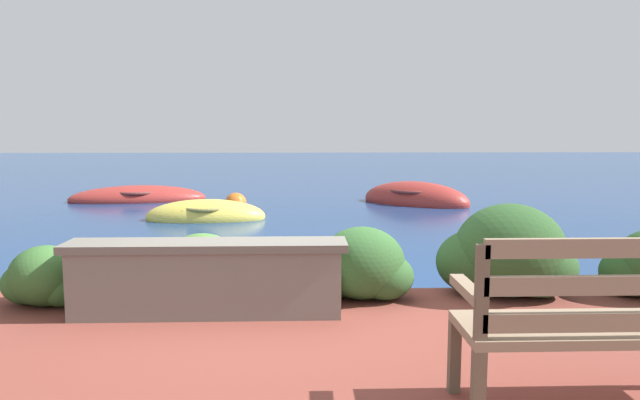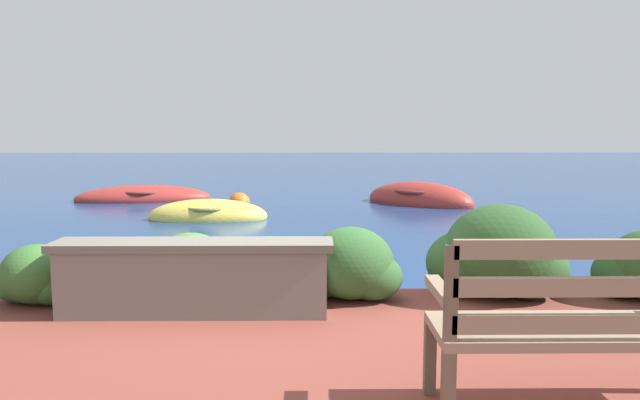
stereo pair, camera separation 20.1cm
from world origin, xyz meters
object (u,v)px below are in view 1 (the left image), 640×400
Objects in this scene: rowboat_mid at (415,200)px; rowboat_far at (138,199)px; mooring_buoy at (236,204)px; rowboat_nearest at (206,216)px; park_bench at (607,320)px.

rowboat_far is (-6.47, 0.70, -0.02)m from rowboat_mid.
rowboat_mid reaches higher than mooring_buoy.
rowboat_far is 6.27× the size of mooring_buoy.
mooring_buoy is at bearing -105.10° from rowboat_nearest.
park_bench is 0.63× the size of rowboat_nearest.
rowboat_mid is 0.84× the size of rowboat_far.
rowboat_mid is at bearing -155.92° from rowboat_nearest.
rowboat_nearest is at bearing 66.70° from rowboat_mid.
park_bench is 10.24m from rowboat_mid.
park_bench is 12.13m from rowboat_far.
rowboat_nearest is (-3.29, 7.90, -0.65)m from park_bench.
rowboat_nearest reaches higher than rowboat_far.
mooring_buoy is at bearing 47.18° from rowboat_mid.
rowboat_mid is (4.38, 2.26, 0.02)m from rowboat_nearest.
park_bench reaches higher than rowboat_far.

